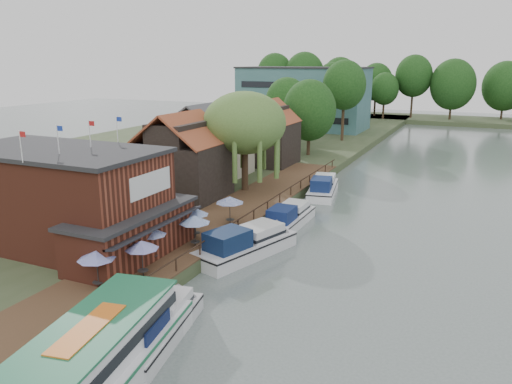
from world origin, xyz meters
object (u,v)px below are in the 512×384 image
at_px(cottage_a, 182,156).
at_px(tour_boat, 81,371).
at_px(umbrella_1, 142,258).
at_px(umbrella_3, 195,231).
at_px(hotel_block, 303,98).
at_px(cruiser_2, 289,214).
at_px(willow, 245,142).
at_px(umbrella_4, 195,223).
at_px(umbrella_5, 230,210).
at_px(umbrella_2, 152,244).
at_px(cruiser_0, 156,321).
at_px(cottage_b, 206,140).
at_px(cruiser_3, 323,185).
at_px(swan, 100,350).
at_px(cottage_c, 267,132).
at_px(umbrella_0, 97,269).
at_px(cruiser_1, 246,240).
at_px(pub, 80,200).

bearing_deg(cottage_a, tour_boat, -65.49).
relative_size(umbrella_1, umbrella_3, 1.00).
xyz_separation_m(hotel_block, cruiser_2, (18.89, -57.28, -6.08)).
xyz_separation_m(willow, umbrella_3, (4.00, -16.67, -3.93)).
height_order(umbrella_4, cruiser_2, umbrella_4).
relative_size(umbrella_3, umbrella_5, 1.00).
relative_size(umbrella_4, tour_boat, 0.16).
relative_size(willow, umbrella_3, 4.39).
distance_m(willow, tour_boat, 33.82).
height_order(umbrella_2, cruiser_0, umbrella_2).
distance_m(hotel_block, umbrella_4, 67.68).
bearing_deg(umbrella_1, cottage_b, 112.17).
xyz_separation_m(cruiser_0, cruiser_3, (-0.86, 32.31, 0.05)).
height_order(hotel_block, umbrella_5, hotel_block).
bearing_deg(swan, willow, 101.60).
relative_size(cottage_c, umbrella_3, 3.58).
relative_size(umbrella_0, umbrella_4, 1.00).
height_order(cruiser_1, cruiser_3, cruiser_1).
distance_m(cottage_a, swan, 26.87).
height_order(umbrella_0, cruiser_1, umbrella_0).
distance_m(umbrella_5, swan, 18.59).
xyz_separation_m(pub, swan, (9.50, -9.22, -4.43)).
bearing_deg(cottage_c, swan, -77.60).
relative_size(umbrella_3, tour_boat, 0.16).
relative_size(pub, cottage_a, 2.33).
bearing_deg(umbrella_5, umbrella_0, -96.25).
bearing_deg(cottage_b, cruiser_2, -37.14).
height_order(hotel_block, umbrella_4, hotel_block).
bearing_deg(umbrella_0, umbrella_3, 78.63).
bearing_deg(cruiser_1, tour_boat, -69.20).
height_order(cottage_a, tour_boat, cottage_a).
distance_m(umbrella_4, swan, 14.75).
bearing_deg(cruiser_1, swan, -76.33).
relative_size(willow, umbrella_2, 4.39).
height_order(umbrella_1, cruiser_1, umbrella_1).
relative_size(pub, umbrella_2, 8.42).
xyz_separation_m(umbrella_3, cruiser_2, (3.39, 10.39, -1.22)).
bearing_deg(umbrella_3, umbrella_4, 119.99).
xyz_separation_m(umbrella_3, umbrella_5, (-0.13, 5.80, 0.00)).
bearing_deg(cruiser_3, umbrella_3, -108.39).
bearing_deg(cruiser_1, umbrella_4, -153.51).
height_order(umbrella_4, swan, umbrella_4).
bearing_deg(umbrella_0, cruiser_2, 74.86).
distance_m(pub, cottage_b, 25.33).
height_order(umbrella_0, umbrella_2, same).
relative_size(umbrella_4, umbrella_5, 1.00).
bearing_deg(cottage_b, cruiser_1, -53.07).
bearing_deg(umbrella_1, cruiser_1, 68.14).
height_order(cottage_b, willow, willow).
xyz_separation_m(cruiser_2, swan, (-1.39, -22.94, -0.85)).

